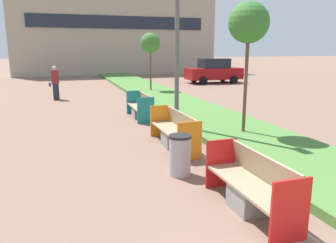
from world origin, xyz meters
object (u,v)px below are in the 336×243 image
bench_orange_frame (175,133)px  litter_bin (180,155)px  bench_red_frame (251,189)px  sapling_tree_far (150,43)px  parked_car_distant (214,71)px  sapling_tree_near (249,24)px  pedestrian_walking (55,83)px  bench_teal_frame (141,109)px

bench_orange_frame → litter_bin: 2.08m
bench_red_frame → litter_bin: 1.90m
litter_bin → sapling_tree_far: sapling_tree_far is taller
bench_red_frame → parked_car_distant: (8.39, 18.55, 0.55)m
sapling_tree_far → parked_car_distant: 7.55m
bench_orange_frame → bench_red_frame: bearing=-90.1°
bench_orange_frame → parked_car_distant: parked_car_distant is taller
bench_red_frame → sapling_tree_near: 5.50m
litter_bin → sapling_tree_near: (2.87, 2.24, 2.86)m
pedestrian_walking → sapling_tree_far: bearing=10.1°
sapling_tree_near → parked_car_distant: sapling_tree_near is taller
bench_red_frame → bench_orange_frame: same height
sapling_tree_far → parked_car_distant: (6.10, 3.99, -1.98)m
bench_orange_frame → parked_car_distant: (8.38, 14.74, 0.54)m
litter_bin → sapling_tree_far: (2.87, 12.75, 2.46)m
bench_red_frame → bench_teal_frame: size_ratio=1.05×
bench_teal_frame → parked_car_distant: size_ratio=0.46×
sapling_tree_near → pedestrian_walking: sapling_tree_near is taller
sapling_tree_near → parked_car_distant: (6.10, 14.50, -2.38)m
bench_orange_frame → parked_car_distant: 16.97m
bench_red_frame → parked_car_distant: size_ratio=0.49×
bench_red_frame → pedestrian_walking: (-3.09, 13.60, 0.52)m
sapling_tree_far → parked_car_distant: size_ratio=0.83×
pedestrian_walking → bench_red_frame: bearing=-77.2°
bench_orange_frame → bench_teal_frame: size_ratio=1.24×
bench_red_frame → sapling_tree_far: size_ratio=0.59×
bench_teal_frame → sapling_tree_near: 5.21m
bench_red_frame → bench_orange_frame: size_ratio=0.85×
parked_car_distant → sapling_tree_far: bearing=-146.2°
bench_orange_frame → pedestrian_walking: 10.29m
bench_teal_frame → pedestrian_walking: 6.68m
sapling_tree_near → parked_car_distant: size_ratio=0.93×
bench_red_frame → bench_orange_frame: 3.81m
litter_bin → sapling_tree_far: 13.30m
sapling_tree_far → parked_car_distant: sapling_tree_far is taller
bench_red_frame → sapling_tree_far: 14.95m
bench_orange_frame → sapling_tree_near: size_ratio=0.62×
parked_car_distant → pedestrian_walking: bearing=-156.1°
bench_red_frame → bench_teal_frame: (-0.00, 7.70, -0.00)m
bench_orange_frame → pedestrian_walking: pedestrian_walking is taller
sapling_tree_near → pedestrian_walking: bearing=119.4°
bench_orange_frame → bench_teal_frame: bearing=90.1°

